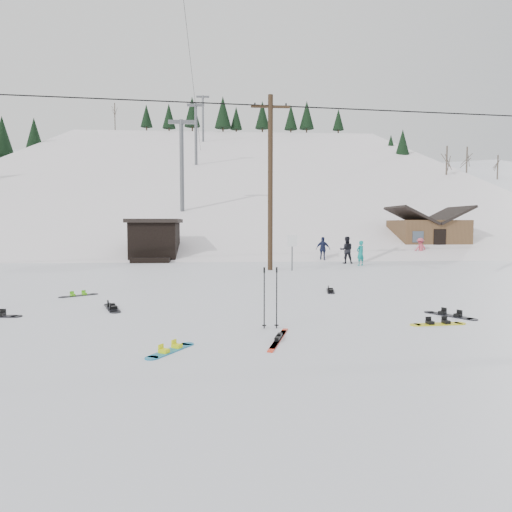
{
  "coord_description": "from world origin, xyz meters",
  "views": [
    {
      "loc": [
        -0.36,
        -9.67,
        2.4
      ],
      "look_at": [
        0.61,
        4.57,
        1.4
      ],
      "focal_mm": 32.0,
      "sensor_mm": 36.0,
      "label": 1
    }
  ],
  "objects": [
    {
      "name": "skier_teal",
      "position": [
        7.49,
        16.24,
        0.72
      ],
      "size": [
        0.63,
        0.56,
        1.44
      ],
      "primitive_type": "imported",
      "rotation": [
        0.0,
        0.0,
        3.67
      ],
      "color": "#0D8883",
      "rests_on": "ground"
    },
    {
      "name": "ridge_right",
      "position": [
        38.0,
        50.0,
        -11.0
      ],
      "size": [
        45.66,
        93.98,
        54.59
      ],
      "primitive_type": "cube",
      "rotation": [
        0.21,
        -0.05,
        -0.12
      ],
      "color": "silver",
      "rests_on": "ground"
    },
    {
      "name": "lift_hut",
      "position": [
        -5.0,
        20.94,
        1.36
      ],
      "size": [
        3.4,
        4.1,
        2.75
      ],
      "color": "black",
      "rests_on": "ground"
    },
    {
      "name": "lift_tower_mid",
      "position": [
        -4.0,
        50.0,
        14.36
      ],
      "size": [
        2.2,
        0.36,
        8.0
      ],
      "color": "#595B60",
      "rests_on": "ski_slope"
    },
    {
      "name": "board_scatter_c",
      "position": [
        -5.26,
        5.82,
        0.02
      ],
      "size": [
        1.1,
        0.88,
        0.09
      ],
      "rotation": [
        0.0,
        0.0,
        0.64
      ],
      "color": "black",
      "rests_on": "ground"
    },
    {
      "name": "skier_navy",
      "position": [
        5.99,
        19.45,
        0.79
      ],
      "size": [
        1.0,
        0.72,
        1.58
      ],
      "primitive_type": "imported",
      "rotation": [
        0.0,
        0.0,
        2.73
      ],
      "color": "#1A2142",
      "rests_on": "ground"
    },
    {
      "name": "ski_poles",
      "position": [
        0.68,
        0.65,
        0.73
      ],
      "size": [
        0.39,
        0.1,
        1.42
      ],
      "color": "black",
      "rests_on": "ground"
    },
    {
      "name": "trail_sign",
      "position": [
        3.1,
        13.58,
        1.27
      ],
      "size": [
        0.5,
        0.09,
        1.85
      ],
      "color": "#595B60",
      "rests_on": "ground"
    },
    {
      "name": "skier_pink",
      "position": [
        13.14,
        20.97,
        0.72
      ],
      "size": [
        1.05,
        0.78,
        1.45
      ],
      "primitive_type": "imported",
      "rotation": [
        0.0,
        0.0,
        3.43
      ],
      "color": "#CF495C",
      "rests_on": "ground"
    },
    {
      "name": "skier_dark",
      "position": [
        7.02,
        17.55,
        0.82
      ],
      "size": [
        0.89,
        0.74,
        1.65
      ],
      "primitive_type": "imported",
      "rotation": [
        0.0,
        0.0,
        2.99
      ],
      "color": "black",
      "rests_on": "ground"
    },
    {
      "name": "ground",
      "position": [
        0.0,
        0.0,
        0.0
      ],
      "size": [
        200.0,
        200.0,
        0.0
      ],
      "primitive_type": "plane",
      "color": "silver",
      "rests_on": "ground"
    },
    {
      "name": "board_scatter_e",
      "position": [
        4.72,
        0.76,
        0.03
      ],
      "size": [
        1.41,
        0.36,
        0.1
      ],
      "rotation": [
        0.0,
        0.0,
        0.09
      ],
      "color": "yellow",
      "rests_on": "ground"
    },
    {
      "name": "board_scatter_b",
      "position": [
        -3.57,
        3.4,
        0.03
      ],
      "size": [
        0.76,
        1.51,
        0.11
      ],
      "rotation": [
        0.0,
        0.0,
        1.94
      ],
      "color": "black",
      "rests_on": "ground"
    },
    {
      "name": "hero_skis",
      "position": [
        0.74,
        -0.42,
        0.03
      ],
      "size": [
        0.65,
        1.87,
        0.1
      ],
      "rotation": [
        0.0,
        0.0,
        -0.29
      ],
      "color": "red",
      "rests_on": "ground"
    },
    {
      "name": "cabin",
      "position": [
        15.0,
        24.0,
        1.48
      ],
      "size": [
        5.39,
        4.4,
        3.77
      ],
      "color": "brown",
      "rests_on": "ground"
    },
    {
      "name": "board_scatter_f",
      "position": [
        3.4,
        6.27,
        0.02
      ],
      "size": [
        0.46,
        1.34,
        0.1
      ],
      "rotation": [
        0.0,
        0.0,
        1.38
      ],
      "color": "black",
      "rests_on": "ground"
    },
    {
      "name": "treeline_crest",
      "position": [
        0.0,
        86.0,
        0.0
      ],
      "size": [
        50.0,
        6.0,
        10.0
      ],
      "primitive_type": null,
      "color": "black",
      "rests_on": "ski_slope"
    },
    {
      "name": "utility_pole",
      "position": [
        2.0,
        14.0,
        4.68
      ],
      "size": [
        2.0,
        0.26,
        9.0
      ],
      "color": "#3A2819",
      "rests_on": "ground"
    },
    {
      "name": "lift_tower_far",
      "position": [
        -4.0,
        70.0,
        20.86
      ],
      "size": [
        2.2,
        0.36,
        8.0
      ],
      "color": "#595B60",
      "rests_on": "ski_slope"
    },
    {
      "name": "board_scatter_d",
      "position": [
        5.5,
        1.72,
        0.03
      ],
      "size": [
        0.93,
        1.25,
        0.1
      ],
      "rotation": [
        0.0,
        0.0,
        -0.98
      ],
      "color": "black",
      "rests_on": "ground"
    },
    {
      "name": "lift_tower_near",
      "position": [
        -4.0,
        30.0,
        7.86
      ],
      "size": [
        2.2,
        0.36,
        8.0
      ],
      "color": "#595B60",
      "rests_on": "ski_slope"
    },
    {
      "name": "ski_slope",
      "position": [
        0.0,
        55.0,
        -12.0
      ],
      "size": [
        60.0,
        85.24,
        65.97
      ],
      "primitive_type": "cube",
      "rotation": [
        0.31,
        0.0,
        0.0
      ],
      "color": "white",
      "rests_on": "ground"
    },
    {
      "name": "hero_snowboard",
      "position": [
        -1.4,
        -1.12,
        0.02
      ],
      "size": [
        0.81,
        1.16,
        0.09
      ],
      "rotation": [
        0.0,
        0.0,
        1.02
      ],
      "color": "#1C85B6",
      "rests_on": "ground"
    }
  ]
}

